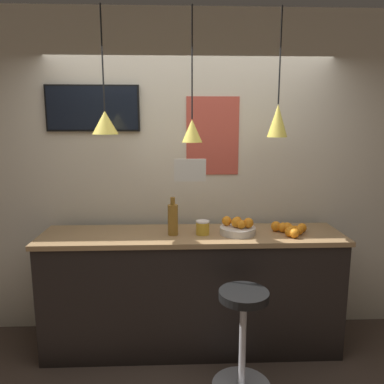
# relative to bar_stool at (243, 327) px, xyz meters

# --- Properties ---
(back_wall) EXTENTS (8.00, 0.06, 2.90)m
(back_wall) POSITION_rel_bar_stool_xyz_m (-0.34, 0.95, 0.96)
(back_wall) COLOR beige
(back_wall) RESTS_ON ground_plane
(service_counter) EXTENTS (2.51, 0.58, 1.03)m
(service_counter) POSITION_rel_bar_stool_xyz_m (-0.34, 0.55, 0.03)
(service_counter) COLOR black
(service_counter) RESTS_ON ground_plane
(bar_stool) EXTENTS (0.44, 0.44, 0.76)m
(bar_stool) POSITION_rel_bar_stool_xyz_m (0.00, 0.00, 0.00)
(bar_stool) COLOR #B7B7BC
(bar_stool) RESTS_ON ground_plane
(fruit_bowl) EXTENTS (0.29, 0.29, 0.14)m
(fruit_bowl) POSITION_rel_bar_stool_xyz_m (0.03, 0.52, 0.59)
(fruit_bowl) COLOR beige
(fruit_bowl) RESTS_ON service_counter
(orange_pile) EXTENTS (0.29, 0.28, 0.09)m
(orange_pile) POSITION_rel_bar_stool_xyz_m (0.46, 0.51, 0.58)
(orange_pile) COLOR orange
(orange_pile) RESTS_ON service_counter
(juice_bottle) EXTENTS (0.08, 0.08, 0.31)m
(juice_bottle) POSITION_rel_bar_stool_xyz_m (-0.50, 0.52, 0.67)
(juice_bottle) COLOR olive
(juice_bottle) RESTS_ON service_counter
(spread_jar) EXTENTS (0.11, 0.11, 0.11)m
(spread_jar) POSITION_rel_bar_stool_xyz_m (-0.26, 0.52, 0.60)
(spread_jar) COLOR gold
(spread_jar) RESTS_ON service_counter
(pendant_lamp_left) EXTENTS (0.20, 0.20, 0.96)m
(pendant_lamp_left) POSITION_rel_bar_stool_xyz_m (-1.02, 0.54, 1.45)
(pendant_lamp_left) COLOR black
(pendant_lamp_middle) EXTENTS (0.16, 0.16, 1.02)m
(pendant_lamp_middle) POSITION_rel_bar_stool_xyz_m (-0.34, 0.54, 1.39)
(pendant_lamp_middle) COLOR black
(pendant_lamp_right) EXTENTS (0.16, 0.16, 0.98)m
(pendant_lamp_right) POSITION_rel_bar_stool_xyz_m (0.33, 0.54, 1.47)
(pendant_lamp_right) COLOR black
(mounted_tv) EXTENTS (0.81, 0.04, 0.40)m
(mounted_tv) POSITION_rel_bar_stool_xyz_m (-1.19, 0.90, 1.57)
(mounted_tv) COLOR black
(hanging_menu_board) EXTENTS (0.24, 0.01, 0.17)m
(hanging_menu_board) POSITION_rel_bar_stool_xyz_m (-0.37, 0.34, 1.09)
(hanging_menu_board) COLOR silver
(wall_poster) EXTENTS (0.47, 0.01, 0.69)m
(wall_poster) POSITION_rel_bar_stool_xyz_m (-0.15, 0.92, 1.33)
(wall_poster) COLOR #C64C3D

